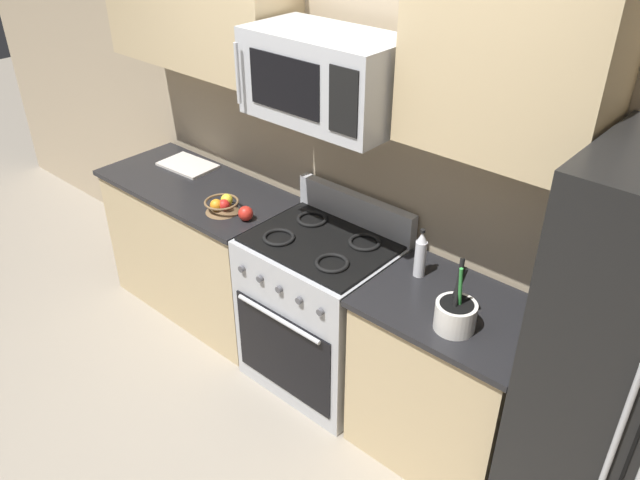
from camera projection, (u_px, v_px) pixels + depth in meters
ground_plane at (233, 444)px, 3.31m from camera, size 16.00×16.00×0.00m
wall_back at (369, 152)px, 3.31m from camera, size 8.00×0.10×2.60m
counter_left at (202, 247)px, 4.10m from camera, size 1.29×0.62×0.91m
range_oven at (322, 310)px, 3.51m from camera, size 0.76×0.66×1.09m
counter_right at (445, 381)px, 3.06m from camera, size 0.82×0.62×0.91m
microwave at (326, 77)px, 2.84m from camera, size 0.75×0.44×0.40m
upper_cabinets_right at (511, 59)px, 2.36m from camera, size 0.81×0.34×0.77m
utensil_crock at (455, 314)px, 2.66m from camera, size 0.18×0.18×0.33m
fruit_basket at (222, 205)px, 3.55m from camera, size 0.20×0.20×0.09m
apple_loose at (246, 213)px, 3.47m from camera, size 0.08×0.08×0.08m
cutting_board at (188, 165)px, 4.08m from camera, size 0.37×0.26×0.02m
bottle_vinegar at (421, 254)px, 2.98m from camera, size 0.06×0.06×0.25m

